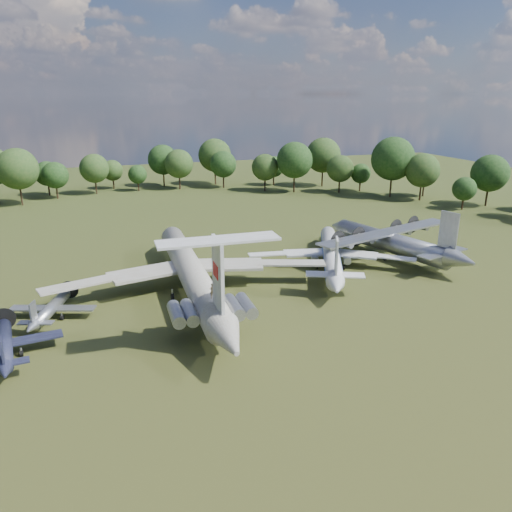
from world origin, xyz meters
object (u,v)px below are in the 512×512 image
object	(u,v)px
il62_airliner	(191,277)
person_on_il62	(212,291)
small_prop_northwest	(51,311)
small_prop_west	(5,348)
an12_transport	(390,245)
tu104_jet	(331,257)

from	to	relation	value
il62_airliner	person_on_il62	bearing A→B (deg)	-90.00
small_prop_northwest	small_prop_west	bearing A→B (deg)	-96.53
il62_airliner	small_prop_west	bearing A→B (deg)	-151.59
an12_transport	small_prop_northwest	world-z (taller)	an12_transport
il62_airliner	small_prop_west	world-z (taller)	il62_airliner
tu104_jet	small_prop_west	bearing A→B (deg)	-137.58
il62_airliner	tu104_jet	world-z (taller)	il62_airliner
an12_transport	small_prop_west	bearing A→B (deg)	-179.75
small_prop_west	small_prop_northwest	size ratio (longest dim) A/B	1.11
tu104_jet	person_on_il62	bearing A→B (deg)	-118.87
tu104_jet	an12_transport	xyz separation A→B (m)	(12.94, 1.83, 0.41)
tu104_jet	small_prop_west	size ratio (longest dim) A/B	2.22
il62_airliner	an12_transport	bearing A→B (deg)	10.60
il62_airliner	an12_transport	size ratio (longest dim) A/B	1.57
an12_transport	person_on_il62	bearing A→B (deg)	-167.25
il62_airliner	an12_transport	xyz separation A→B (m)	(37.98, 5.65, -0.39)
person_on_il62	small_prop_west	bearing A→B (deg)	-16.85
small_prop_west	person_on_il62	bearing A→B (deg)	-15.13
small_prop_northwest	person_on_il62	size ratio (longest dim) A/B	8.20
small_prop_west	tu104_jet	bearing A→B (deg)	10.51
tu104_jet	small_prop_west	distance (m)	51.40
an12_transport	small_prop_northwest	xyz separation A→B (m)	(-57.39, -8.17, -1.18)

